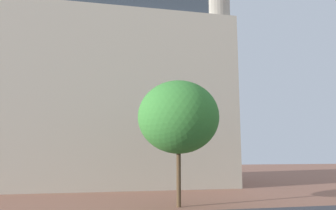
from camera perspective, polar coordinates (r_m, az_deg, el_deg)
landmark_building at (r=31.86m, az=-13.76°, el=4.81°), size 25.89×12.05×35.16m
tree_curb_far at (r=18.25m, az=1.88°, el=-2.19°), size 4.67×4.67×7.11m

